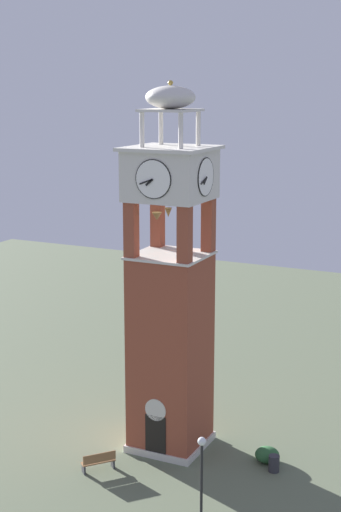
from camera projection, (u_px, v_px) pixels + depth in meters
ground at (171, 445)px, 39.12m from camera, size 80.00×80.00×0.00m
clock_tower at (170, 305)px, 37.52m from camera, size 3.90×3.90×17.99m
park_bench at (99, 461)px, 36.38m from camera, size 1.38×1.50×0.95m
lamp_post at (202, 461)px, 32.28m from camera, size 0.36×0.36×3.52m
trash_bin at (274, 464)px, 36.36m from camera, size 0.52×0.52×0.80m
shrub_near_entry at (267, 455)px, 37.31m from camera, size 1.17×1.17×0.73m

